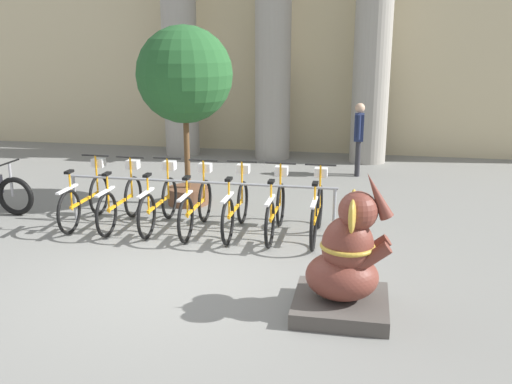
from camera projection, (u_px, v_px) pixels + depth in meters
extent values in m
plane|color=slate|center=(173.00, 277.00, 7.19)|extent=(60.00, 60.00, 0.00)
cube|color=#C6B78E|center=(280.00, 35.00, 14.55)|extent=(20.00, 0.20, 6.00)
cylinder|color=gray|center=(180.00, 55.00, 14.17)|extent=(0.87, 0.87, 5.00)
cylinder|color=gray|center=(273.00, 56.00, 13.73)|extent=(0.87, 0.87, 5.00)
cylinder|color=gray|center=(372.00, 57.00, 13.30)|extent=(0.87, 0.87, 5.00)
cylinder|color=gray|center=(75.00, 198.00, 9.37)|extent=(0.05, 0.05, 0.75)
cylinder|color=gray|center=(334.00, 213.00, 8.59)|extent=(0.05, 0.05, 0.75)
cylinder|color=gray|center=(198.00, 182.00, 8.88)|extent=(4.34, 0.04, 0.04)
torus|color=black|center=(99.00, 195.00, 9.68)|extent=(0.05, 0.69, 0.69)
torus|color=black|center=(69.00, 212.00, 8.72)|extent=(0.05, 0.69, 0.69)
cube|color=orange|center=(85.00, 200.00, 9.19)|extent=(0.04, 0.92, 0.04)
cube|color=silver|center=(67.00, 189.00, 8.62)|extent=(0.06, 0.58, 0.03)
cylinder|color=orange|center=(71.00, 192.00, 8.74)|extent=(0.03, 0.03, 0.59)
cube|color=black|center=(69.00, 172.00, 8.65)|extent=(0.08, 0.18, 0.04)
cylinder|color=orange|center=(97.00, 176.00, 9.56)|extent=(0.03, 0.03, 0.69)
cylinder|color=black|center=(95.00, 156.00, 9.47)|extent=(0.48, 0.03, 0.03)
cube|color=silver|center=(99.00, 163.00, 9.60)|extent=(0.20, 0.16, 0.14)
torus|color=black|center=(133.00, 197.00, 9.55)|extent=(0.05, 0.69, 0.69)
torus|color=black|center=(107.00, 215.00, 8.58)|extent=(0.05, 0.69, 0.69)
cube|color=orange|center=(120.00, 202.00, 9.05)|extent=(0.04, 0.92, 0.04)
cube|color=silver|center=(105.00, 192.00, 8.49)|extent=(0.06, 0.58, 0.03)
cylinder|color=orange|center=(108.00, 194.00, 8.60)|extent=(0.03, 0.03, 0.59)
cube|color=black|center=(107.00, 174.00, 8.52)|extent=(0.08, 0.18, 0.04)
cylinder|color=orange|center=(131.00, 178.00, 9.42)|extent=(0.03, 0.03, 0.69)
cylinder|color=black|center=(130.00, 157.00, 9.33)|extent=(0.48, 0.03, 0.03)
cube|color=silver|center=(133.00, 164.00, 9.46)|extent=(0.20, 0.16, 0.14)
torus|color=black|center=(169.00, 198.00, 9.47)|extent=(0.05, 0.69, 0.69)
torus|color=black|center=(147.00, 216.00, 8.51)|extent=(0.05, 0.69, 0.69)
cube|color=orange|center=(159.00, 204.00, 8.97)|extent=(0.04, 0.92, 0.04)
cube|color=silver|center=(145.00, 193.00, 8.41)|extent=(0.06, 0.58, 0.03)
cylinder|color=orange|center=(148.00, 196.00, 8.52)|extent=(0.03, 0.03, 0.59)
cube|color=black|center=(147.00, 175.00, 8.44)|extent=(0.08, 0.18, 0.04)
cylinder|color=orange|center=(168.00, 179.00, 9.34)|extent=(0.03, 0.03, 0.69)
cylinder|color=black|center=(167.00, 158.00, 9.25)|extent=(0.48, 0.03, 0.03)
cube|color=silver|center=(169.00, 165.00, 9.38)|extent=(0.20, 0.16, 0.14)
torus|color=black|center=(205.00, 201.00, 9.31)|extent=(0.05, 0.69, 0.69)
torus|color=black|center=(186.00, 220.00, 8.35)|extent=(0.05, 0.69, 0.69)
cube|color=orange|center=(196.00, 207.00, 8.82)|extent=(0.04, 0.92, 0.04)
cube|color=silver|center=(185.00, 196.00, 8.25)|extent=(0.06, 0.58, 0.03)
cylinder|color=orange|center=(187.00, 199.00, 8.36)|extent=(0.03, 0.03, 0.59)
cube|color=black|center=(186.00, 178.00, 8.28)|extent=(0.08, 0.18, 0.04)
cylinder|color=orange|center=(204.00, 181.00, 9.18)|extent=(0.03, 0.03, 0.69)
cylinder|color=black|center=(203.00, 160.00, 9.09)|extent=(0.48, 0.03, 0.03)
cube|color=silver|center=(205.00, 168.00, 9.23)|extent=(0.20, 0.16, 0.14)
torus|color=black|center=(243.00, 202.00, 9.23)|extent=(0.05, 0.69, 0.69)
torus|color=black|center=(228.00, 222.00, 8.26)|extent=(0.05, 0.69, 0.69)
cube|color=orange|center=(235.00, 208.00, 8.73)|extent=(0.04, 0.92, 0.04)
cube|color=silver|center=(227.00, 198.00, 8.17)|extent=(0.06, 0.58, 0.03)
cylinder|color=orange|center=(229.00, 200.00, 8.28)|extent=(0.03, 0.03, 0.59)
cube|color=black|center=(229.00, 179.00, 8.20)|extent=(0.08, 0.18, 0.04)
cylinder|color=orange|center=(242.00, 182.00, 9.10)|extent=(0.03, 0.03, 0.69)
cylinder|color=black|center=(242.00, 161.00, 9.01)|extent=(0.48, 0.03, 0.03)
cube|color=silver|center=(243.00, 169.00, 9.14)|extent=(0.20, 0.16, 0.14)
torus|color=black|center=(280.00, 205.00, 9.09)|extent=(0.05, 0.69, 0.69)
torus|color=black|center=(270.00, 225.00, 8.13)|extent=(0.05, 0.69, 0.69)
cube|color=orange|center=(275.00, 211.00, 8.60)|extent=(0.04, 0.92, 0.04)
cube|color=silver|center=(270.00, 200.00, 8.03)|extent=(0.06, 0.58, 0.03)
cylinder|color=orange|center=(271.00, 203.00, 8.15)|extent=(0.03, 0.03, 0.59)
cube|color=black|center=(271.00, 182.00, 8.06)|extent=(0.08, 0.18, 0.04)
cylinder|color=orange|center=(280.00, 185.00, 8.97)|extent=(0.03, 0.03, 0.69)
cylinder|color=black|center=(281.00, 163.00, 8.88)|extent=(0.48, 0.03, 0.03)
cube|color=silver|center=(281.00, 171.00, 9.01)|extent=(0.20, 0.16, 0.14)
torus|color=black|center=(320.00, 207.00, 8.98)|extent=(0.05, 0.69, 0.69)
torus|color=black|center=(313.00, 227.00, 8.01)|extent=(0.05, 0.69, 0.69)
cube|color=orange|center=(317.00, 213.00, 8.48)|extent=(0.04, 0.92, 0.04)
cube|color=silver|center=(314.00, 203.00, 7.92)|extent=(0.06, 0.58, 0.03)
cylinder|color=orange|center=(315.00, 205.00, 8.03)|extent=(0.03, 0.03, 0.59)
cube|color=black|center=(315.00, 184.00, 7.95)|extent=(0.08, 0.18, 0.04)
cylinder|color=orange|center=(320.00, 187.00, 8.85)|extent=(0.03, 0.03, 0.69)
cylinder|color=black|center=(321.00, 165.00, 8.76)|extent=(0.48, 0.03, 0.03)
cube|color=silver|center=(321.00, 172.00, 8.89)|extent=(0.20, 0.16, 0.14)
cube|color=#4C4742|center=(341.00, 305.00, 6.26)|extent=(1.03, 1.03, 0.17)
ellipsoid|color=brown|center=(342.00, 276.00, 6.17)|extent=(0.79, 0.70, 0.51)
ellipsoid|color=brown|center=(348.00, 246.00, 6.07)|extent=(0.56, 0.51, 0.65)
sphere|color=brown|center=(358.00, 211.00, 5.95)|extent=(0.42, 0.42, 0.42)
ellipsoid|color=#B79333|center=(353.00, 205.00, 6.16)|extent=(0.08, 0.30, 0.35)
ellipsoid|color=#B79333|center=(352.00, 217.00, 5.76)|extent=(0.08, 0.30, 0.35)
cone|color=brown|center=(377.00, 195.00, 5.87)|extent=(0.36, 0.15, 0.53)
cylinder|color=brown|center=(372.00, 250.00, 6.15)|extent=(0.42, 0.14, 0.37)
cylinder|color=brown|center=(372.00, 258.00, 5.93)|extent=(0.42, 0.14, 0.37)
torus|color=#B79333|center=(348.00, 246.00, 6.07)|extent=(0.59, 0.59, 0.05)
torus|color=black|center=(16.00, 196.00, 9.64)|extent=(0.67, 0.09, 0.67)
cylinder|color=#99999E|center=(11.00, 180.00, 9.57)|extent=(0.04, 0.04, 0.56)
cylinder|color=black|center=(9.00, 163.00, 9.49)|extent=(0.03, 0.55, 0.03)
cylinder|color=#28282D|center=(358.00, 157.00, 12.52)|extent=(0.11, 0.11, 0.77)
cylinder|color=#28282D|center=(358.00, 159.00, 12.36)|extent=(0.11, 0.11, 0.77)
cube|color=#1E284C|center=(359.00, 127.00, 12.26)|extent=(0.20, 0.32, 0.58)
sphere|color=tan|center=(360.00, 108.00, 12.15)|extent=(0.21, 0.21, 0.21)
cylinder|color=#1E284C|center=(359.00, 125.00, 12.44)|extent=(0.07, 0.07, 0.52)
cylinder|color=#1E284C|center=(359.00, 127.00, 12.06)|extent=(0.07, 0.07, 0.52)
cylinder|color=brown|center=(188.00, 195.00, 10.37)|extent=(0.74, 0.74, 0.30)
cylinder|color=brown|center=(187.00, 151.00, 10.15)|extent=(0.10, 0.10, 1.34)
sphere|color=#235628|center=(184.00, 75.00, 9.80)|extent=(1.67, 1.67, 1.67)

